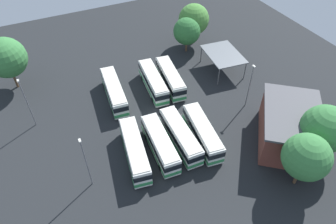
% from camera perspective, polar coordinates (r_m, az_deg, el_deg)
% --- Properties ---
extents(ground_plane, '(92.14, 92.14, 0.00)m').
position_cam_1_polar(ground_plane, '(52.53, -2.31, -1.03)').
color(ground_plane, black).
extents(bus_row0_slot0, '(10.93, 3.97, 3.43)m').
position_cam_1_polar(bus_row0_slot0, '(47.87, 6.39, -3.80)').
color(bus_row0_slot0, silver).
rests_on(bus_row0_slot0, ground_plane).
extents(bus_row0_slot1, '(10.77, 3.00, 3.43)m').
position_cam_1_polar(bus_row0_slot1, '(47.13, 2.31, -4.45)').
color(bus_row0_slot1, silver).
rests_on(bus_row0_slot1, ground_plane).
extents(bus_row0_slot2, '(10.54, 3.33, 3.43)m').
position_cam_1_polar(bus_row0_slot2, '(46.04, -1.49, -5.93)').
color(bus_row0_slot2, silver).
rests_on(bus_row0_slot2, ground_plane).
extents(bus_row0_slot3, '(11.37, 4.33, 3.43)m').
position_cam_1_polar(bus_row0_slot3, '(45.51, -6.21, -7.05)').
color(bus_row0_slot3, silver).
rests_on(bus_row0_slot3, ground_plane).
extents(bus_row1_slot0, '(10.93, 3.97, 3.43)m').
position_cam_1_polar(bus_row1_slot0, '(57.96, 0.43, 6.32)').
color(bus_row1_slot0, silver).
rests_on(bus_row1_slot0, ground_plane).
extents(bus_row1_slot1, '(11.17, 3.73, 3.43)m').
position_cam_1_polar(bus_row1_slot1, '(57.14, -2.77, 5.64)').
color(bus_row1_slot1, silver).
rests_on(bus_row1_slot1, ground_plane).
extents(bus_row1_slot3, '(11.61, 3.73, 3.43)m').
position_cam_1_polar(bus_row1_slot3, '(55.72, -9.98, 3.80)').
color(bus_row1_slot3, silver).
rests_on(bus_row1_slot3, ground_plane).
extents(depot_building, '(15.16, 14.48, 5.90)m').
position_cam_1_polar(depot_building, '(50.31, 21.52, -2.57)').
color(depot_building, brown).
rests_on(depot_building, ground_plane).
extents(maintenance_shelter, '(9.36, 7.15, 3.81)m').
position_cam_1_polar(maintenance_shelter, '(62.18, 10.23, 10.44)').
color(maintenance_shelter, slate).
rests_on(maintenance_shelter, ground_plane).
extents(lamp_post_near_entrance, '(0.56, 0.28, 9.11)m').
position_cam_1_polar(lamp_post_near_entrance, '(41.34, -14.96, -8.85)').
color(lamp_post_near_entrance, slate).
rests_on(lamp_post_near_entrance, ground_plane).
extents(lamp_post_by_building, '(0.56, 0.28, 9.26)m').
position_cam_1_polar(lamp_post_by_building, '(52.64, -24.71, 1.73)').
color(lamp_post_by_building, slate).
rests_on(lamp_post_by_building, ground_plane).
extents(lamp_post_far_corner, '(0.56, 0.28, 8.49)m').
position_cam_1_polar(lamp_post_far_corner, '(53.55, 14.90, 4.92)').
color(lamp_post_far_corner, slate).
rests_on(lamp_post_far_corner, ground_plane).
extents(tree_east_edge, '(6.80, 6.80, 9.24)m').
position_cam_1_polar(tree_east_edge, '(47.80, 27.07, -2.78)').
color(tree_east_edge, brown).
rests_on(tree_east_edge, ground_plane).
extents(tree_west_edge, '(5.75, 5.75, 7.66)m').
position_cam_1_polar(tree_west_edge, '(66.89, 3.52, 14.72)').
color(tree_west_edge, brown).
rests_on(tree_west_edge, ground_plane).
extents(tree_south_edge, '(6.57, 6.57, 9.19)m').
position_cam_1_polar(tree_south_edge, '(69.25, 4.80, 16.74)').
color(tree_south_edge, brown).
rests_on(tree_south_edge, ground_plane).
extents(tree_northeast, '(6.25, 6.25, 8.79)m').
position_cam_1_polar(tree_northeast, '(43.30, 24.27, -7.62)').
color(tree_northeast, brown).
rests_on(tree_northeast, ground_plane).
extents(tree_north_edge, '(7.24, 7.24, 10.11)m').
position_cam_1_polar(tree_north_edge, '(62.02, -27.85, 8.87)').
color(tree_north_edge, brown).
rests_on(tree_north_edge, ground_plane).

